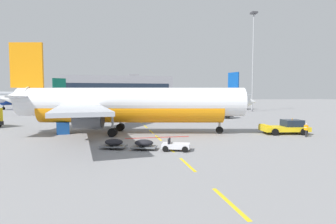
{
  "coord_description": "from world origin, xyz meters",
  "views": [
    {
      "loc": [
        12.34,
        -9.84,
        5.33
      ],
      "look_at": [
        20.74,
        28.54,
        2.68
      ],
      "focal_mm": 28.28,
      "sensor_mm": 36.0,
      "label": 1
    }
  ],
  "objects_px": {
    "pushback_tug": "(286,127)",
    "fuel_service_truck": "(218,111)",
    "airliner_mid_left": "(97,102)",
    "ground_crew_worker": "(306,129)",
    "uld_cargo_container": "(63,128)",
    "airliner_foreground": "(127,104)",
    "apron_light_mast_far": "(253,52)",
    "airliner_far_right": "(33,98)",
    "baggage_train": "(144,144)",
    "airliner_far_center": "(205,97)"
  },
  "relations": [
    {
      "from": "pushback_tug",
      "to": "ground_crew_worker",
      "type": "relative_size",
      "value": 3.73
    },
    {
      "from": "baggage_train",
      "to": "ground_crew_worker",
      "type": "height_order",
      "value": "ground_crew_worker"
    },
    {
      "from": "pushback_tug",
      "to": "ground_crew_worker",
      "type": "xyz_separation_m",
      "value": [
        0.76,
        -2.87,
        0.07
      ]
    },
    {
      "from": "airliner_foreground",
      "to": "pushback_tug",
      "type": "relative_size",
      "value": 5.42
    },
    {
      "from": "airliner_foreground",
      "to": "apron_light_mast_far",
      "type": "distance_m",
      "value": 57.35
    },
    {
      "from": "baggage_train",
      "to": "apron_light_mast_far",
      "type": "height_order",
      "value": "apron_light_mast_far"
    },
    {
      "from": "fuel_service_truck",
      "to": "uld_cargo_container",
      "type": "height_order",
      "value": "fuel_service_truck"
    },
    {
      "from": "airliner_far_right",
      "to": "fuel_service_truck",
      "type": "xyz_separation_m",
      "value": [
        52.92,
        -56.94,
        -2.32
      ]
    },
    {
      "from": "airliner_far_center",
      "to": "baggage_train",
      "type": "height_order",
      "value": "airliner_far_center"
    },
    {
      "from": "airliner_far_right",
      "to": "uld_cargo_container",
      "type": "bearing_deg",
      "value": -72.61
    },
    {
      "from": "airliner_mid_left",
      "to": "fuel_service_truck",
      "type": "bearing_deg",
      "value": -42.84
    },
    {
      "from": "apron_light_mast_far",
      "to": "pushback_tug",
      "type": "bearing_deg",
      "value": -114.6
    },
    {
      "from": "airliner_mid_left",
      "to": "ground_crew_worker",
      "type": "relative_size",
      "value": 15.31
    },
    {
      "from": "pushback_tug",
      "to": "apron_light_mast_far",
      "type": "bearing_deg",
      "value": 65.4
    },
    {
      "from": "airliner_mid_left",
      "to": "uld_cargo_container",
      "type": "relative_size",
      "value": 14.27
    },
    {
      "from": "airliner_far_center",
      "to": "ground_crew_worker",
      "type": "relative_size",
      "value": 20.58
    },
    {
      "from": "apron_light_mast_far",
      "to": "airliner_foreground",
      "type": "bearing_deg",
      "value": -136.79
    },
    {
      "from": "airliner_mid_left",
      "to": "ground_crew_worker",
      "type": "height_order",
      "value": "airliner_mid_left"
    },
    {
      "from": "airliner_far_right",
      "to": "ground_crew_worker",
      "type": "distance_m",
      "value": 99.11
    },
    {
      "from": "pushback_tug",
      "to": "apron_light_mast_far",
      "type": "distance_m",
      "value": 50.16
    },
    {
      "from": "fuel_service_truck",
      "to": "airliner_mid_left",
      "type": "bearing_deg",
      "value": 137.16
    },
    {
      "from": "airliner_foreground",
      "to": "airliner_far_right",
      "type": "bearing_deg",
      "value": 112.7
    },
    {
      "from": "airliner_far_right",
      "to": "pushback_tug",
      "type": "bearing_deg",
      "value": -56.86
    },
    {
      "from": "baggage_train",
      "to": "airliner_far_center",
      "type": "bearing_deg",
      "value": 65.35
    },
    {
      "from": "pushback_tug",
      "to": "uld_cargo_container",
      "type": "bearing_deg",
      "value": 167.86
    },
    {
      "from": "apron_light_mast_far",
      "to": "fuel_service_truck",
      "type": "bearing_deg",
      "value": -135.23
    },
    {
      "from": "baggage_train",
      "to": "airliner_mid_left",
      "type": "bearing_deg",
      "value": 97.22
    },
    {
      "from": "ground_crew_worker",
      "to": "pushback_tug",
      "type": "bearing_deg",
      "value": 104.79
    },
    {
      "from": "airliner_foreground",
      "to": "airliner_far_center",
      "type": "xyz_separation_m",
      "value": [
        33.25,
        59.52,
        0.15
      ]
    },
    {
      "from": "fuel_service_truck",
      "to": "uld_cargo_container",
      "type": "xyz_separation_m",
      "value": [
        -29.65,
        -17.34,
        -0.85
      ]
    },
    {
      "from": "airliner_foreground",
      "to": "apron_light_mast_far",
      "type": "relative_size",
      "value": 1.15
    },
    {
      "from": "fuel_service_truck",
      "to": "apron_light_mast_far",
      "type": "distance_m",
      "value": 31.85
    },
    {
      "from": "airliner_far_right",
      "to": "ground_crew_worker",
      "type": "relative_size",
      "value": 19.23
    },
    {
      "from": "airliner_far_right",
      "to": "apron_light_mast_far",
      "type": "bearing_deg",
      "value": -27.63
    },
    {
      "from": "airliner_foreground",
      "to": "apron_light_mast_far",
      "type": "xyz_separation_m",
      "value": [
        40.48,
        38.03,
        14.32
      ]
    },
    {
      "from": "pushback_tug",
      "to": "fuel_service_truck",
      "type": "bearing_deg",
      "value": 89.26
    },
    {
      "from": "pushback_tug",
      "to": "ground_crew_worker",
      "type": "height_order",
      "value": "pushback_tug"
    },
    {
      "from": "airliner_far_center",
      "to": "baggage_train",
      "type": "relative_size",
      "value": 4.09
    },
    {
      "from": "airliner_far_center",
      "to": "ground_crew_worker",
      "type": "bearing_deg",
      "value": -99.81
    },
    {
      "from": "fuel_service_truck",
      "to": "baggage_train",
      "type": "height_order",
      "value": "fuel_service_truck"
    },
    {
      "from": "airliner_far_center",
      "to": "fuel_service_truck",
      "type": "bearing_deg",
      "value": -106.53
    },
    {
      "from": "airliner_foreground",
      "to": "baggage_train",
      "type": "bearing_deg",
      "value": -85.09
    },
    {
      "from": "airliner_foreground",
      "to": "airliner_mid_left",
      "type": "relative_size",
      "value": 1.32
    },
    {
      "from": "pushback_tug",
      "to": "uld_cargo_container",
      "type": "xyz_separation_m",
      "value": [
        -29.34,
        6.31,
        -0.1
      ]
    },
    {
      "from": "airliner_foreground",
      "to": "ground_crew_worker",
      "type": "bearing_deg",
      "value": -19.42
    },
    {
      "from": "apron_light_mast_far",
      "to": "uld_cargo_container",
      "type": "bearing_deg",
      "value": -143.3
    },
    {
      "from": "ground_crew_worker",
      "to": "uld_cargo_container",
      "type": "relative_size",
      "value": 0.93
    },
    {
      "from": "ground_crew_worker",
      "to": "apron_light_mast_far",
      "type": "height_order",
      "value": "apron_light_mast_far"
    },
    {
      "from": "baggage_train",
      "to": "apron_light_mast_far",
      "type": "xyz_separation_m",
      "value": [
        39.54,
        48.91,
        17.74
      ]
    },
    {
      "from": "pushback_tug",
      "to": "airliner_far_center",
      "type": "distance_m",
      "value": 65.54
    }
  ]
}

